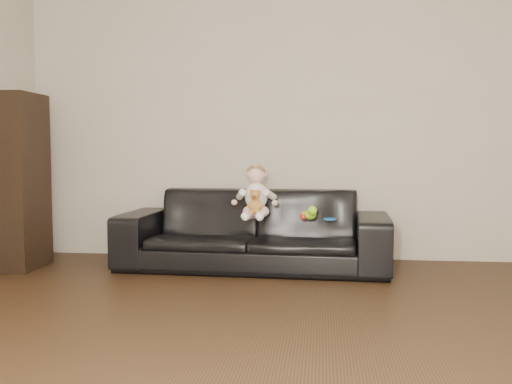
# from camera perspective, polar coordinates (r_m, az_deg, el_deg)

# --- Properties ---
(floor) EXTENTS (5.50, 5.50, 0.00)m
(floor) POSITION_cam_1_polar(r_m,az_deg,el_deg) (2.68, 1.06, -17.37)
(floor) COLOR #352212
(floor) RESTS_ON ground
(wall_back) EXTENTS (5.00, 0.00, 5.00)m
(wall_back) POSITION_cam_1_polar(r_m,az_deg,el_deg) (5.25, 4.05, 7.53)
(wall_back) COLOR #B9AF9B
(wall_back) RESTS_ON ground
(sofa) EXTENTS (2.27, 0.96, 0.65)m
(sofa) POSITION_cam_1_polar(r_m,az_deg,el_deg) (4.81, -0.23, -3.75)
(sofa) COLOR black
(sofa) RESTS_ON floor
(cabinet) EXTENTS (0.38, 0.51, 1.46)m
(cabinet) POSITION_cam_1_polar(r_m,az_deg,el_deg) (5.16, -22.81, 0.98)
(cabinet) COLOR black
(cabinet) RESTS_ON floor
(shelf_item) EXTENTS (0.19, 0.25, 0.28)m
(shelf_item) POSITION_cam_1_polar(r_m,az_deg,el_deg) (5.15, -22.72, 4.64)
(shelf_item) COLOR silver
(shelf_item) RESTS_ON cabinet
(baby) EXTENTS (0.30, 0.37, 0.44)m
(baby) POSITION_cam_1_polar(r_m,az_deg,el_deg) (4.66, -0.02, -0.32)
(baby) COLOR #FED6D8
(baby) RESTS_ON sofa
(teddy_bear) EXTENTS (0.11, 0.11, 0.19)m
(teddy_bear) POSITION_cam_1_polar(r_m,az_deg,el_deg) (4.53, -0.09, -1.03)
(teddy_bear) COLOR #AE7431
(teddy_bear) RESTS_ON sofa
(toy_green) EXTENTS (0.11, 0.13, 0.09)m
(toy_green) POSITION_cam_1_polar(r_m,az_deg,el_deg) (4.63, 5.42, -2.26)
(toy_green) COLOR #8BE41A
(toy_green) RESTS_ON sofa
(toy_rattle) EXTENTS (0.07, 0.07, 0.06)m
(toy_rattle) POSITION_cam_1_polar(r_m,az_deg,el_deg) (4.61, 4.77, -2.45)
(toy_rattle) COLOR red
(toy_rattle) RESTS_ON sofa
(toy_blue_disc) EXTENTS (0.12, 0.12, 0.01)m
(toy_blue_disc) POSITION_cam_1_polar(r_m,az_deg,el_deg) (4.65, 7.39, -2.69)
(toy_blue_disc) COLOR blue
(toy_blue_disc) RESTS_ON sofa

